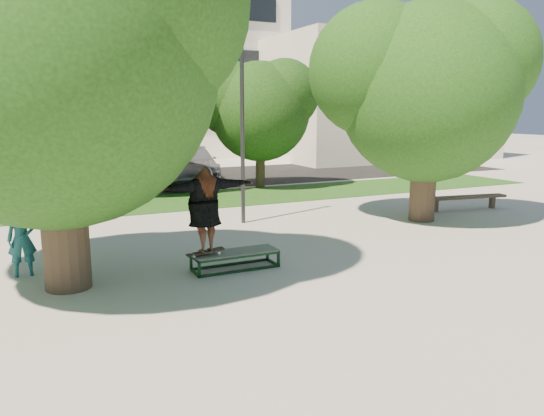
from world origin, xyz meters
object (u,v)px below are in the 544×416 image
car_silver_b (195,163)px  grind_box (235,260)px  bench (465,198)px  bystander (22,239)px  tree_right (424,82)px  tree_left (45,43)px  car_dark (101,175)px  car_grey (169,169)px  lamppost (242,115)px

car_silver_b → grind_box: bearing=-93.8°
grind_box → bench: 9.90m
bystander → bench: (13.43, 1.58, -0.36)m
tree_right → tree_left: bearing=-169.0°
tree_left → grind_box: size_ratio=3.95×
car_dark → car_grey: size_ratio=0.76×
bystander → car_dark: bearing=75.7°
tree_right → bench: tree_right is taller
grind_box → bench: (9.44, 2.98, 0.20)m
tree_left → tree_right: tree_left is taller
bench → tree_right: bearing=-156.4°
bystander → car_silver_b: (8.02, 14.11, -0.04)m
car_dark → car_grey: (2.92, 0.22, 0.07)m
bystander → bench: bystander is taller
tree_right → car_dark: (-7.74, 10.42, -3.43)m
car_dark → tree_right: bearing=-63.7°
tree_right → car_grey: (-4.82, 10.63, -3.35)m
tree_left → bench: 13.67m
lamppost → bench: (7.50, -1.24, -2.76)m
bench → car_silver_b: 13.65m
grind_box → lamppost: bearing=65.3°
car_silver_b → car_grey: bearing=-117.0°
car_grey → bench: bearing=-57.7°
tree_left → bench: (12.79, 2.66, -4.03)m
tree_right → car_silver_b: tree_right is taller
lamppost → car_dark: size_ratio=1.51×
tree_left → car_silver_b: bearing=64.1°
tree_right → car_silver_b: bearing=102.1°
bench → car_grey: (-7.40, 9.96, 0.35)m
grind_box → bystander: size_ratio=1.19×
car_dark → bystander: bearing=-115.7°
lamppost → bench: lamppost is taller
tree_left → bystander: (-0.64, 1.08, -3.67)m
car_grey → car_silver_b: 3.25m
car_silver_b → car_dark: bearing=-139.7°
bench → car_dark: (-10.32, 9.74, 0.28)m
bench → car_grey: car_grey is taller
bench → car_grey: 12.41m
tree_left → car_grey: bearing=66.9°
bystander → car_grey: 13.02m
bystander → bench: 13.53m
bench → car_dark: size_ratio=0.76×
tree_right → bystander: tree_right is taller
bystander → bench: bearing=7.8°
tree_left → car_grey: tree_left is taller
tree_right → bench: 4.57m
tree_left → lamppost: (5.29, 3.91, -1.27)m
bench → tree_left: bearing=-159.2°
lamppost → grind_box: 5.51m
tree_right → bystander: bearing=-175.2°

